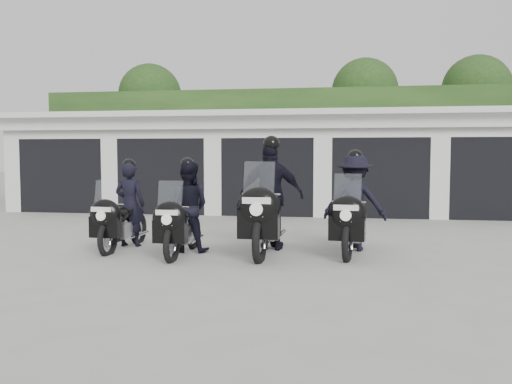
# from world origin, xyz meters

# --- Properties ---
(ground) EXTENTS (80.00, 80.00, 0.00)m
(ground) POSITION_xyz_m (0.00, 0.00, 0.00)
(ground) COLOR #9B9A95
(ground) RESTS_ON ground
(garage_block) EXTENTS (16.40, 6.80, 2.96)m
(garage_block) POSITION_xyz_m (-0.00, 8.06, 1.42)
(garage_block) COLOR silver
(garage_block) RESTS_ON ground
(background_vegetation) EXTENTS (20.00, 3.90, 5.80)m
(background_vegetation) POSITION_xyz_m (0.37, 12.92, 2.77)
(background_vegetation) COLOR #1C3A15
(background_vegetation) RESTS_ON ground
(police_bike_a) EXTENTS (0.63, 1.97, 1.71)m
(police_bike_a) POSITION_xyz_m (-1.91, -0.10, 0.68)
(police_bike_a) COLOR black
(police_bike_a) RESTS_ON ground
(police_bike_b) EXTENTS (0.79, 2.00, 1.74)m
(police_bike_b) POSITION_xyz_m (-0.65, -0.40, 0.73)
(police_bike_b) COLOR black
(police_bike_b) RESTS_ON ground
(police_bike_c) EXTENTS (1.19, 2.47, 2.15)m
(police_bike_c) POSITION_xyz_m (0.79, 0.00, 0.91)
(police_bike_c) COLOR black
(police_bike_c) RESTS_ON ground
(police_bike_d) EXTENTS (1.20, 2.16, 1.89)m
(police_bike_d) POSITION_xyz_m (2.28, 0.20, 0.80)
(police_bike_d) COLOR black
(police_bike_d) RESTS_ON ground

